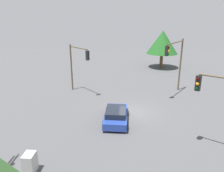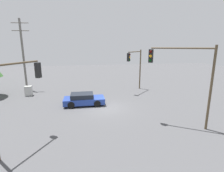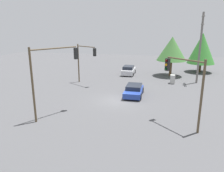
{
  "view_description": "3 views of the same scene",
  "coord_description": "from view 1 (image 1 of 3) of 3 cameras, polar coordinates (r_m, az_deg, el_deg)",
  "views": [
    {
      "loc": [
        19.43,
        -0.36,
        9.0
      ],
      "look_at": [
        -0.53,
        -2.01,
        2.45
      ],
      "focal_mm": 35.0,
      "sensor_mm": 36.0,
      "label": 1
    },
    {
      "loc": [
        2.0,
        16.81,
        6.34
      ],
      "look_at": [
        -1.03,
        -1.56,
        1.94
      ],
      "focal_mm": 28.0,
      "sensor_mm": 36.0,
      "label": 2
    },
    {
      "loc": [
        -22.56,
        -4.45,
        7.91
      ],
      "look_at": [
        -2.11,
        0.24,
        2.18
      ],
      "focal_mm": 35.0,
      "sensor_mm": 36.0,
      "label": 3
    }
  ],
  "objects": [
    {
      "name": "traffic_signal_main",
      "position": [
        25.79,
        -8.92,
        6.51
      ],
      "size": [
        2.76,
        2.85,
        5.68
      ],
      "rotation": [
        0.0,
        0.0,
        0.8
      ],
      "color": "brown",
      "rests_on": "ground_plane"
    },
    {
      "name": "sedan_blue",
      "position": [
        19.28,
        1.07,
        -7.62
      ],
      "size": [
        4.32,
        2.07,
        1.27
      ],
      "rotation": [
        0.0,
        0.0,
        1.57
      ],
      "color": "#233D93",
      "rests_on": "ground_plane"
    },
    {
      "name": "ground_plane",
      "position": [
        21.42,
        5.29,
        -6.81
      ],
      "size": [
        80.0,
        80.0,
        0.0
      ],
      "primitive_type": "plane",
      "color": "#4C4C4F"
    },
    {
      "name": "tree_corner",
      "position": [
        39.41,
        13.06,
        11.08
      ],
      "size": [
        5.35,
        5.35,
        6.47
      ],
      "color": "brown",
      "rests_on": "ground_plane"
    },
    {
      "name": "electrical_cabinet",
      "position": [
        14.56,
        -20.65,
        -18.33
      ],
      "size": [
        0.84,
        0.65,
        1.25
      ],
      "primitive_type": "cube",
      "color": "#B2B2AD",
      "rests_on": "ground_plane"
    },
    {
      "name": "traffic_signal_cross",
      "position": [
        25.97,
        16.3,
        7.19
      ],
      "size": [
        4.1,
        2.67,
        6.35
      ],
      "rotation": [
        0.0,
        0.0,
        -0.56
      ],
      "color": "brown",
      "rests_on": "ground_plane"
    }
  ]
}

